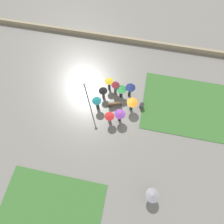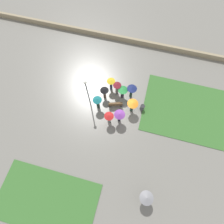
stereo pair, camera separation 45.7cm
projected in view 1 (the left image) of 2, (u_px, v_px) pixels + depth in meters
ground_plane at (123, 108)px, 19.61m from camera, size 90.00×90.00×0.00m
lawn_patch_near at (185, 106)px, 19.69m from camera, size 9.42×7.25×0.06m
lawn_patch_far at (52, 205)px, 15.82m from camera, size 9.16×5.12×0.06m
parapet_wall at (136, 41)px, 23.00m from camera, size 45.00×0.35×0.72m
park_bench at (115, 104)px, 19.28m from camera, size 1.59×0.87×0.90m
lamp_post at (86, 93)px, 16.92m from camera, size 0.32×0.32×4.77m
trash_bin at (142, 106)px, 19.28m from camera, size 0.49×0.49×0.79m
crowd_person_teal at (97, 102)px, 18.37m from camera, size 0.96×0.96×1.97m
crowd_person_red at (110, 118)px, 17.87m from camera, size 0.97×0.97×1.78m
crowd_person_navy at (130, 89)px, 18.92m from camera, size 1.06×1.06×1.93m
crowd_person_maroon at (115, 87)px, 19.24m from camera, size 0.90×0.90×1.82m
crowd_person_yellow at (109, 83)px, 19.37m from camera, size 0.92×0.92×1.83m
crowd_person_orange at (132, 103)px, 18.20m from camera, size 1.15×1.15×1.93m
crowd_person_purple at (120, 115)px, 17.78m from camera, size 1.12×1.12×1.85m
crowd_person_black at (103, 92)px, 18.89m from camera, size 0.93×0.93×1.81m
crowd_person_green at (121, 91)px, 19.14m from camera, size 1.07×1.07×1.68m
lone_walker_far_path at (152, 195)px, 14.76m from camera, size 1.19×1.19×1.94m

